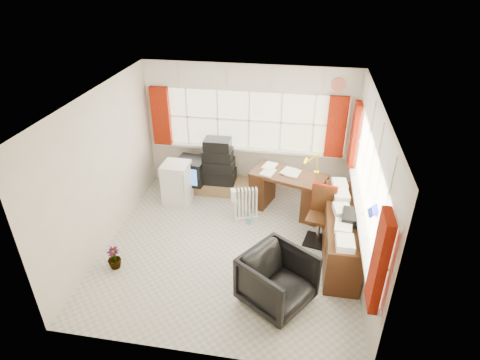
# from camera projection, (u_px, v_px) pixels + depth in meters

# --- Properties ---
(ground) EXTENTS (4.00, 4.00, 0.00)m
(ground) POSITION_uv_depth(u_px,v_px,m) (230.00, 248.00, 6.53)
(ground) COLOR beige
(ground) RESTS_ON ground
(room_walls) EXTENTS (4.00, 4.00, 4.00)m
(room_walls) POSITION_uv_depth(u_px,v_px,m) (229.00, 167.00, 5.79)
(room_walls) COLOR beige
(room_walls) RESTS_ON ground
(window_back) EXTENTS (3.70, 0.12, 3.60)m
(window_back) POSITION_uv_depth(u_px,v_px,m) (249.00, 146.00, 7.73)
(window_back) COLOR beige
(window_back) RESTS_ON room_walls
(window_right) EXTENTS (0.12, 3.70, 3.60)m
(window_right) POSITION_uv_depth(u_px,v_px,m) (361.00, 211.00, 5.78)
(window_right) COLOR beige
(window_right) RESTS_ON room_walls
(curtains) EXTENTS (3.83, 3.83, 1.15)m
(curtains) POSITION_uv_depth(u_px,v_px,m) (296.00, 147.00, 6.47)
(curtains) COLOR #982408
(curtains) RESTS_ON room_walls
(overhead_cabinets) EXTENTS (3.98, 3.98, 0.48)m
(overhead_cabinets) POSITION_uv_depth(u_px,v_px,m) (303.00, 99.00, 6.11)
(overhead_cabinets) COLOR silver
(overhead_cabinets) RESTS_ON room_walls
(desk) EXTENTS (1.44, 1.01, 0.78)m
(desk) POSITION_uv_depth(u_px,v_px,m) (288.00, 190.00, 7.31)
(desk) COLOR #462410
(desk) RESTS_ON ground
(desk_lamp) EXTENTS (0.17, 0.16, 0.42)m
(desk_lamp) POSITION_uv_depth(u_px,v_px,m) (318.00, 158.00, 7.05)
(desk_lamp) COLOR yellow
(desk_lamp) RESTS_ON desk
(task_chair) EXTENTS (0.49, 0.51, 0.99)m
(task_chair) POSITION_uv_depth(u_px,v_px,m) (321.00, 212.00, 6.50)
(task_chair) COLOR black
(task_chair) RESTS_ON ground
(office_chair) EXTENTS (1.17, 1.17, 0.78)m
(office_chair) POSITION_uv_depth(u_px,v_px,m) (277.00, 280.00, 5.35)
(office_chair) COLOR black
(office_chair) RESTS_ON ground
(radiator) EXTENTS (0.45, 0.28, 0.62)m
(radiator) POSITION_uv_depth(u_px,v_px,m) (246.00, 207.00, 7.13)
(radiator) COLOR white
(radiator) RESTS_ON ground
(credenza) EXTENTS (0.50, 2.00, 0.85)m
(credenza) POSITION_uv_depth(u_px,v_px,m) (341.00, 232.00, 6.25)
(credenza) COLOR #462410
(credenza) RESTS_ON ground
(file_tray) EXTENTS (0.34, 0.42, 0.13)m
(file_tray) POSITION_uv_depth(u_px,v_px,m) (352.00, 217.00, 5.88)
(file_tray) COLOR black
(file_tray) RESTS_ON credenza
(tv_bench) EXTENTS (1.40, 0.50, 0.25)m
(tv_bench) POSITION_uv_depth(u_px,v_px,m) (219.00, 186.00, 8.02)
(tv_bench) COLOR olive
(tv_bench) RESTS_ON ground
(crt_tv) EXTENTS (0.59, 0.56, 0.49)m
(crt_tv) POSITION_uv_depth(u_px,v_px,m) (192.00, 171.00, 7.80)
(crt_tv) COLOR black
(crt_tv) RESTS_ON tv_bench
(hifi_stack) EXTENTS (0.67, 0.43, 0.91)m
(hifi_stack) POSITION_uv_depth(u_px,v_px,m) (218.00, 163.00, 7.73)
(hifi_stack) COLOR black
(hifi_stack) RESTS_ON tv_bench
(mini_fridge) EXTENTS (0.49, 0.50, 0.82)m
(mini_fridge) POSITION_uv_depth(u_px,v_px,m) (177.00, 183.00, 7.55)
(mini_fridge) COLOR white
(mini_fridge) RESTS_ON ground
(spray_bottle_a) EXTENTS (0.15, 0.15, 0.32)m
(spray_bottle_a) POSITION_uv_depth(u_px,v_px,m) (237.00, 208.00, 7.28)
(spray_bottle_a) COLOR white
(spray_bottle_a) RESTS_ON ground
(spray_bottle_b) EXTENTS (0.13, 0.13, 0.21)m
(spray_bottle_b) POSITION_uv_depth(u_px,v_px,m) (250.00, 218.00, 7.08)
(spray_bottle_b) COLOR #86C8BB
(spray_bottle_b) RESTS_ON ground
(flower_vase) EXTENTS (0.24, 0.24, 0.36)m
(flower_vase) POSITION_uv_depth(u_px,v_px,m) (114.00, 258.00, 6.05)
(flower_vase) COLOR black
(flower_vase) RESTS_ON ground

